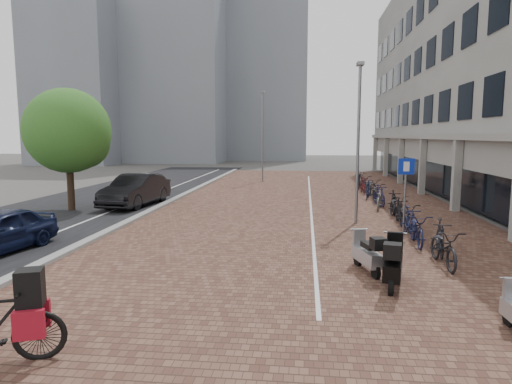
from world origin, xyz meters
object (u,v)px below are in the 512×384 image
Objects in this scene: car_dark at (136,190)px; scooter_front at (367,253)px; scooter_mid at (393,262)px; parking_sign at (406,183)px.

scooter_front is (10.00, -9.84, -0.26)m from car_dark.
scooter_mid reaches higher than scooter_front.
scooter_mid is 6.04m from parking_sign.
car_dark is 14.04m from scooter_front.
car_dark is 3.13× the size of scooter_front.
car_dark is 1.78× the size of parking_sign.
parking_sign reaches higher than scooter_front.
parking_sign is (11.92, -5.14, 1.05)m from car_dark.
parking_sign reaches higher than car_dark.
scooter_mid is at bearing -110.05° from parking_sign.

